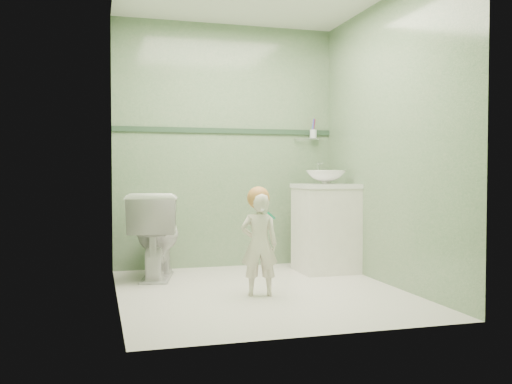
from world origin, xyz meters
name	(u,v)px	position (x,y,z in m)	size (l,w,h in m)	color
ground	(261,292)	(0.00, 0.00, 0.00)	(2.50, 2.50, 0.00)	white
room_shell	(261,139)	(0.00, 0.00, 1.20)	(2.50, 2.54, 2.40)	#688F66
trim_stripe	(226,131)	(0.00, 1.24, 1.35)	(2.20, 0.02, 0.05)	#2C4732
vanity	(326,229)	(0.84, 0.70, 0.40)	(0.52, 0.50, 0.80)	silver
counter	(326,186)	(0.84, 0.70, 0.81)	(0.54, 0.52, 0.04)	white
basin	(326,177)	(0.84, 0.70, 0.89)	(0.37, 0.37, 0.13)	white
faucet	(319,169)	(0.84, 0.89, 0.97)	(0.03, 0.13, 0.18)	silver
cup_holder	(313,134)	(0.89, 1.18, 1.33)	(0.26, 0.07, 0.21)	silver
toilet	(156,235)	(-0.74, 0.80, 0.38)	(0.43, 0.75, 0.76)	white
toddler	(259,245)	(-0.05, -0.13, 0.39)	(0.28, 0.19, 0.78)	beige
hair_cap	(258,198)	(-0.05, -0.11, 0.74)	(0.17, 0.17, 0.17)	#BF7D3C
teal_toothbrush	(270,215)	(-0.01, -0.27, 0.62)	(0.11, 0.14, 0.08)	#0B865A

